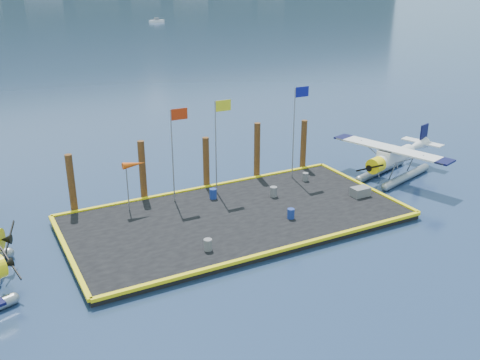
# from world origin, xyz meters

# --- Properties ---
(ground) EXTENTS (4000.00, 4000.00, 0.00)m
(ground) POSITION_xyz_m (0.00, 0.00, 0.00)
(ground) COLOR navy
(ground) RESTS_ON ground
(dock) EXTENTS (20.00, 10.00, 0.40)m
(dock) POSITION_xyz_m (0.00, 0.00, 0.20)
(dock) COLOR black
(dock) RESTS_ON ground
(dock_bumpers) EXTENTS (20.25, 10.25, 0.18)m
(dock_bumpers) POSITION_xyz_m (0.00, 0.00, 0.49)
(dock_bumpers) COLOR yellow
(dock_bumpers) RESTS_ON dock
(seaplane_d) EXTENTS (8.40, 9.00, 3.21)m
(seaplane_d) POSITION_xyz_m (13.45, 1.18, 1.40)
(seaplane_d) COLOR gray
(seaplane_d) RESTS_ON ground
(drum_1) EXTENTS (0.43, 0.43, 0.61)m
(drum_1) POSITION_xyz_m (2.66, -1.94, 0.71)
(drum_1) COLOR navy
(drum_1) RESTS_ON dock
(drum_2) EXTENTS (0.47, 0.47, 0.66)m
(drum_2) POSITION_xyz_m (3.51, 1.45, 0.73)
(drum_2) COLOR #5E5E63
(drum_2) RESTS_ON dock
(drum_3) EXTENTS (0.45, 0.45, 0.63)m
(drum_3) POSITION_xyz_m (-3.37, -3.21, 0.72)
(drum_3) COLOR #5E5E63
(drum_3) RESTS_ON dock
(drum_4) EXTENTS (0.41, 0.41, 0.58)m
(drum_4) POSITION_xyz_m (6.98, 2.84, 0.69)
(drum_4) COLOR #5E5E63
(drum_4) RESTS_ON dock
(drum_5) EXTENTS (0.47, 0.47, 0.66)m
(drum_5) POSITION_xyz_m (-0.14, 2.99, 0.73)
(drum_5) COLOR navy
(drum_5) RESTS_ON dock
(crate) EXTENTS (1.18, 0.79, 0.59)m
(crate) POSITION_xyz_m (8.60, -1.16, 0.69)
(crate) COLOR #5E5E63
(crate) RESTS_ON dock
(flagpole_red) EXTENTS (1.14, 0.08, 6.00)m
(flagpole_red) POSITION_xyz_m (-2.29, 3.80, 4.40)
(flagpole_red) COLOR gray
(flagpole_red) RESTS_ON dock
(flagpole_yellow) EXTENTS (1.14, 0.08, 6.20)m
(flagpole_yellow) POSITION_xyz_m (0.70, 3.80, 4.51)
(flagpole_yellow) COLOR gray
(flagpole_yellow) RESTS_ON dock
(flagpole_blue) EXTENTS (1.14, 0.08, 6.50)m
(flagpole_blue) POSITION_xyz_m (6.70, 3.80, 4.69)
(flagpole_blue) COLOR gray
(flagpole_blue) RESTS_ON dock
(windsock) EXTENTS (1.40, 0.44, 3.12)m
(windsock) POSITION_xyz_m (-5.03, 3.80, 3.23)
(windsock) COLOR gray
(windsock) RESTS_ON dock
(piling_0) EXTENTS (0.44, 0.44, 4.00)m
(piling_0) POSITION_xyz_m (-8.50, 5.40, 2.00)
(piling_0) COLOR #422813
(piling_0) RESTS_ON ground
(piling_1) EXTENTS (0.44, 0.44, 4.20)m
(piling_1) POSITION_xyz_m (-4.00, 5.40, 2.10)
(piling_1) COLOR #422813
(piling_1) RESTS_ON ground
(piling_2) EXTENTS (0.44, 0.44, 3.80)m
(piling_2) POSITION_xyz_m (0.50, 5.40, 1.90)
(piling_2) COLOR #422813
(piling_2) RESTS_ON ground
(piling_3) EXTENTS (0.44, 0.44, 4.30)m
(piling_3) POSITION_xyz_m (4.50, 5.40, 2.15)
(piling_3) COLOR #422813
(piling_3) RESTS_ON ground
(piling_4) EXTENTS (0.44, 0.44, 4.00)m
(piling_4) POSITION_xyz_m (8.50, 5.40, 2.00)
(piling_4) COLOR #422813
(piling_4) RESTS_ON ground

